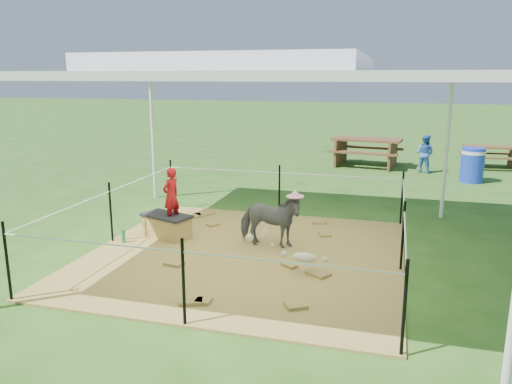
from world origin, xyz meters
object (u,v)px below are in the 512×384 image
(picnic_table_far, at_px, (491,157))
(distant_person, at_px, (425,154))
(pony, at_px, (270,221))
(trash_barrel, at_px, (472,165))
(woman, at_px, (171,190))
(straw_bale, at_px, (167,227))
(picnic_table_near, at_px, (366,152))
(green_bottle, at_px, (123,236))
(foal, at_px, (304,255))

(picnic_table_far, relative_size, distant_person, 1.50)
(pony, distance_m, trash_barrel, 7.27)
(woman, relative_size, distant_person, 0.88)
(straw_bale, relative_size, woman, 0.83)
(woman, bearing_deg, distant_person, 168.15)
(picnic_table_far, bearing_deg, trash_barrel, -112.32)
(pony, bearing_deg, distant_person, -19.18)
(trash_barrel, relative_size, picnic_table_near, 0.44)
(woman, height_order, picnic_table_near, woman)
(pony, bearing_deg, woman, 89.81)
(woman, distance_m, trash_barrel, 8.24)
(pony, bearing_deg, picnic_table_near, -6.65)
(straw_bale, xyz_separation_m, picnic_table_near, (2.74, 7.89, 0.21))
(woman, distance_m, distant_person, 8.46)
(green_bottle, height_order, trash_barrel, trash_barrel)
(straw_bale, xyz_separation_m, pony, (1.76, -0.02, 0.25))
(straw_bale, xyz_separation_m, trash_barrel, (5.47, 6.23, 0.24))
(trash_barrel, bearing_deg, distant_person, 136.14)
(green_bottle, bearing_deg, foal, -8.96)
(green_bottle, bearing_deg, woman, 34.70)
(green_bottle, relative_size, trash_barrel, 0.25)
(picnic_table_near, bearing_deg, woman, -100.45)
(trash_barrel, relative_size, distant_person, 0.83)
(woman, bearing_deg, trash_barrel, 157.70)
(straw_bale, xyz_separation_m, picnic_table_far, (6.27, 8.46, 0.13))
(green_bottle, bearing_deg, picnic_table_near, 68.45)
(straw_bale, relative_size, distant_person, 0.73)
(straw_bale, bearing_deg, pony, -0.60)
(woman, distance_m, picnic_table_near, 8.33)
(foal, bearing_deg, pony, 130.47)
(green_bottle, height_order, pony, pony)
(woman, xyz_separation_m, green_bottle, (-0.65, -0.45, -0.70))
(foal, xyz_separation_m, trash_barrel, (3.00, 7.16, 0.16))
(woman, xyz_separation_m, foal, (2.37, -0.93, -0.56))
(picnic_table_near, relative_size, distant_person, 1.88)
(picnic_table_near, bearing_deg, foal, -83.70)
(woman, relative_size, trash_barrel, 1.06)
(pony, bearing_deg, trash_barrel, -30.28)
(green_bottle, distance_m, pony, 2.37)
(picnic_table_far, bearing_deg, distant_person, -151.26)
(green_bottle, relative_size, foal, 0.24)
(picnic_table_far, bearing_deg, green_bottle, -130.12)
(foal, height_order, distant_person, distant_person)
(woman, xyz_separation_m, picnic_table_near, (2.64, 7.89, -0.42))
(straw_bale, distance_m, trash_barrel, 8.30)
(trash_barrel, distance_m, picnic_table_far, 2.37)
(picnic_table_near, bearing_deg, straw_bale, -101.11)
(picnic_table_far, bearing_deg, picnic_table_near, -173.47)
(distant_person, bearing_deg, trash_barrel, 159.96)
(pony, xyz_separation_m, picnic_table_near, (0.98, 7.91, -0.04))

